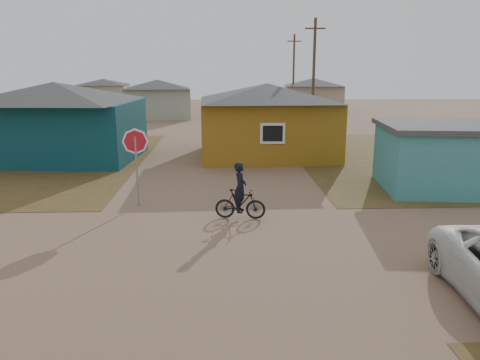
# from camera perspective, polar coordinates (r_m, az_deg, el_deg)

# --- Properties ---
(ground) EXTENTS (120.00, 120.00, 0.00)m
(ground) POSITION_cam_1_polar(r_m,az_deg,el_deg) (12.11, -2.49, -9.37)
(ground) COLOR #86644D
(house_teal) EXTENTS (8.93, 7.08, 4.00)m
(house_teal) POSITION_cam_1_polar(r_m,az_deg,el_deg) (26.25, -21.45, 6.82)
(house_teal) COLOR #0B353E
(house_teal) RESTS_ON ground
(house_yellow) EXTENTS (7.72, 6.76, 3.90)m
(house_yellow) POSITION_cam_1_polar(r_m,az_deg,el_deg) (25.41, 3.28, 7.42)
(house_yellow) COLOR #936416
(house_yellow) RESTS_ON ground
(shed_turquoise) EXTENTS (6.71, 4.93, 2.60)m
(shed_turquoise) POSITION_cam_1_polar(r_m,az_deg,el_deg) (20.29, 25.49, 2.58)
(shed_turquoise) COLOR teal
(shed_turquoise) RESTS_ON ground
(house_pale_west) EXTENTS (7.04, 6.15, 3.60)m
(house_pale_west) POSITION_cam_1_polar(r_m,az_deg,el_deg) (45.65, -10.00, 9.78)
(house_pale_west) COLOR #969D87
(house_pale_west) RESTS_ON ground
(house_beige_east) EXTENTS (6.95, 6.05, 3.60)m
(house_beige_east) POSITION_cam_1_polar(r_m,az_deg,el_deg) (52.18, 8.90, 10.27)
(house_beige_east) COLOR tan
(house_beige_east) RESTS_ON ground
(house_pale_north) EXTENTS (6.28, 5.81, 3.40)m
(house_pale_north) POSITION_cam_1_polar(r_m,az_deg,el_deg) (58.94, -16.28, 10.16)
(house_pale_north) COLOR #969D87
(house_pale_north) RESTS_ON ground
(utility_pole_near) EXTENTS (1.40, 0.20, 8.00)m
(utility_pole_near) POSITION_cam_1_polar(r_m,az_deg,el_deg) (33.77, 8.96, 12.43)
(utility_pole_near) COLOR #493B2C
(utility_pole_near) RESTS_ON ground
(utility_pole_far) EXTENTS (1.40, 0.20, 8.00)m
(utility_pole_far) POSITION_cam_1_polar(r_m,az_deg,el_deg) (49.71, 6.54, 12.82)
(utility_pole_far) COLOR #493B2C
(utility_pole_far) RESTS_ON ground
(stop_sign) EXTENTS (0.86, 0.29, 2.72)m
(stop_sign) POSITION_cam_1_polar(r_m,az_deg,el_deg) (16.33, -12.60, 3.60)
(stop_sign) COLOR gray
(stop_sign) RESTS_ON ground
(cyclist) EXTENTS (1.67, 0.68, 1.83)m
(cyclist) POSITION_cam_1_polar(r_m,az_deg,el_deg) (14.86, 0.03, -2.26)
(cyclist) COLOR black
(cyclist) RESTS_ON ground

